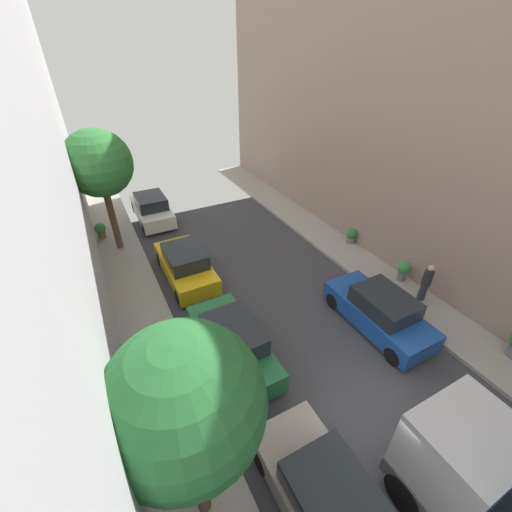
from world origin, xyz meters
TOP-DOWN VIEW (x-y plane):
  - ground at (0.00, 0.00)m, footprint 32.00×32.00m
  - sidewalk_right at (5.00, 0.00)m, footprint 2.00×44.00m
  - parked_car_left_2 at (-2.70, -0.87)m, footprint 1.78×4.20m
  - parked_car_left_3 at (-2.70, 4.19)m, footprint 1.78×4.20m
  - parked_car_left_4 at (-2.70, 9.26)m, footprint 1.78×4.20m
  - parked_car_left_5 at (-2.70, 15.74)m, footprint 1.78×4.20m
  - parked_car_right_3 at (2.70, 3.06)m, footprint 1.78×4.20m
  - pedestrian at (5.22, 3.19)m, footprint 0.40×0.36m
  - street_tree_0 at (-4.98, 13.19)m, footprint 2.98×2.98m
  - street_tree_2 at (-5.05, 0.56)m, footprint 2.75×2.75m
  - potted_plant_0 at (5.60, 4.54)m, footprint 0.53×0.53m
  - potted_plant_1 at (-5.67, 14.65)m, footprint 0.57×0.57m
  - potted_plant_4 at (5.79, 8.05)m, footprint 0.52×0.52m

SIDE VIEW (x-z plane):
  - ground at x=0.00m, z-range 0.00..0.00m
  - sidewalk_right at x=5.00m, z-range 0.00..0.15m
  - potted_plant_4 at x=5.79m, z-range 0.17..0.96m
  - potted_plant_1 at x=-5.67m, z-range 0.20..1.04m
  - potted_plant_0 at x=5.60m, z-range 0.22..1.12m
  - parked_car_left_2 at x=-2.70m, z-range -0.06..1.50m
  - parked_car_left_3 at x=-2.70m, z-range -0.06..1.50m
  - parked_car_left_4 at x=-2.70m, z-range -0.06..1.50m
  - parked_car_left_5 at x=-2.70m, z-range -0.06..1.50m
  - parked_car_right_3 at x=2.70m, z-range -0.06..1.50m
  - pedestrian at x=5.22m, z-range 0.21..1.93m
  - street_tree_2 at x=-5.05m, z-range 1.43..6.80m
  - street_tree_0 at x=-4.98m, z-range 1.54..7.36m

